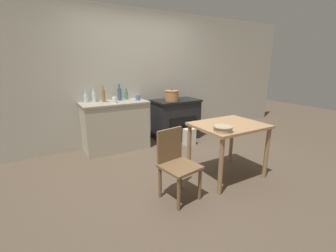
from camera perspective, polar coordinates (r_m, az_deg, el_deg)
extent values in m
plane|color=brown|center=(3.53, 3.07, -10.48)|extent=(14.00, 14.00, 0.00)
cube|color=#B2AD9E|center=(4.59, -7.78, 11.99)|extent=(8.00, 0.07, 2.55)
cube|color=#B2A893|center=(4.24, -13.13, -0.17)|extent=(1.13, 0.55, 0.86)
cube|color=gray|center=(4.15, -13.51, 5.75)|extent=(1.16, 0.58, 0.03)
cube|color=black|center=(4.77, 1.95, 1.53)|extent=(0.91, 0.57, 0.79)
cube|color=black|center=(4.68, 2.00, 6.46)|extent=(0.95, 0.61, 0.04)
cube|color=black|center=(4.54, 3.87, 0.19)|extent=(0.63, 0.01, 0.33)
cube|color=#A87F56|center=(3.15, 15.22, 0.19)|extent=(0.93, 0.75, 0.03)
cylinder|color=#97724E|center=(2.79, 13.27, -10.11)|extent=(0.06, 0.06, 0.73)
cylinder|color=#97724E|center=(3.38, 23.73, -6.41)|extent=(0.06, 0.06, 0.73)
cylinder|color=#97724E|center=(3.24, 5.41, -5.98)|extent=(0.06, 0.06, 0.73)
cylinder|color=#97724E|center=(3.76, 15.83, -3.44)|extent=(0.06, 0.06, 0.73)
cube|color=brown|center=(2.62, 3.06, -10.27)|extent=(0.46, 0.46, 0.03)
cube|color=brown|center=(2.67, 0.44, -4.80)|extent=(0.36, 0.09, 0.40)
cylinder|color=brown|center=(2.52, 2.72, -16.91)|extent=(0.04, 0.04, 0.39)
cylinder|color=brown|center=(2.73, 8.05, -14.41)|extent=(0.04, 0.04, 0.39)
cylinder|color=brown|center=(2.74, -2.04, -14.05)|extent=(0.04, 0.04, 0.39)
cylinder|color=brown|center=(2.93, 3.22, -12.01)|extent=(0.04, 0.04, 0.39)
cube|color=beige|center=(4.44, 5.43, -2.72)|extent=(0.22, 0.15, 0.32)
cylinder|color=#B77A47|center=(4.52, 0.97, 7.59)|extent=(0.27, 0.27, 0.19)
cylinder|color=#B77A47|center=(4.51, 0.98, 8.90)|extent=(0.28, 0.28, 0.02)
sphere|color=black|center=(4.51, 0.98, 9.18)|extent=(0.02, 0.02, 0.02)
cylinder|color=tan|center=(2.77, 13.76, -0.70)|extent=(0.22, 0.22, 0.07)
cylinder|color=tan|center=(2.76, 13.80, -0.14)|extent=(0.24, 0.24, 0.01)
cylinder|color=#517F5B|center=(4.39, -10.52, 7.63)|extent=(0.06, 0.06, 0.15)
cylinder|color=#517F5B|center=(4.38, -10.59, 8.97)|extent=(0.02, 0.02, 0.06)
cylinder|color=#3D5675|center=(4.30, -12.21, 7.83)|extent=(0.08, 0.08, 0.22)
cylinder|color=#3D5675|center=(4.28, -12.33, 9.81)|extent=(0.03, 0.03, 0.08)
cylinder|color=silver|center=(4.26, -18.27, 7.03)|extent=(0.08, 0.08, 0.17)
cylinder|color=silver|center=(4.25, -18.41, 8.61)|extent=(0.03, 0.03, 0.07)
cylinder|color=silver|center=(4.22, -20.12, 6.63)|extent=(0.08, 0.08, 0.15)
cylinder|color=silver|center=(4.21, -20.25, 8.00)|extent=(0.03, 0.03, 0.06)
cylinder|color=olive|center=(4.19, -16.09, 7.33)|extent=(0.07, 0.07, 0.21)
cylinder|color=olive|center=(4.17, -16.24, 9.32)|extent=(0.03, 0.03, 0.08)
cylinder|color=#4C6B99|center=(4.26, -7.66, 7.17)|extent=(0.09, 0.09, 0.10)
cylinder|color=silver|center=(4.07, -13.41, 6.49)|extent=(0.08, 0.08, 0.10)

